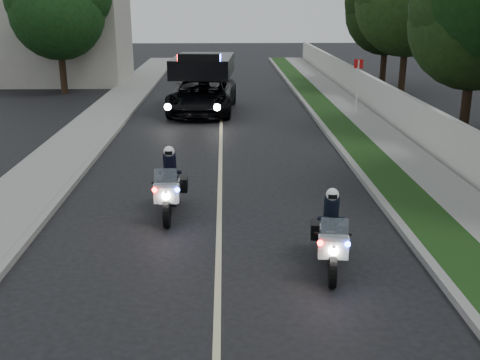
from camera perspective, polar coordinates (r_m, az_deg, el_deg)
The scene contains 20 objects.
ground at distance 11.66m, azimuth -2.15°, elevation -7.63°, with size 120.00×120.00×0.00m, color black.
curb_right at distance 21.50m, azimuth 9.10°, elevation 4.16°, with size 0.20×60.00×0.15m, color gray.
grass_verge at distance 21.63m, azimuth 10.93°, elevation 4.16°, with size 1.20×60.00×0.16m, color #193814.
sidewalk_right at distance 21.95m, azimuth 14.25°, elevation 4.12°, with size 1.40×60.00×0.16m, color gray.
property_wall at distance 22.11m, azimuth 16.89°, elevation 5.78°, with size 0.22×60.00×1.50m, color beige.
curb_left at distance 21.55m, azimuth -12.91°, elevation 3.97°, with size 0.20×60.00×0.15m, color gray.
sidewalk_left at distance 21.79m, azimuth -15.76°, elevation 3.91°, with size 2.00×60.00×0.16m, color gray.
building_far at distance 37.97m, azimuth -17.64°, elevation 14.52°, with size 8.00×6.00×7.00m, color #A8A396.
lane_marking at distance 21.15m, azimuth -1.92°, elevation 3.95°, with size 0.12×50.00×0.01m, color #BFB78C.
police_moto_left at distance 13.99m, azimuth -6.90°, elevation -3.36°, with size 0.68×1.96×1.66m, color silver, non-canonical shape.
police_moto_right at distance 11.37m, azimuth 8.87°, elevation -8.54°, with size 0.65×1.85×1.57m, color silver, non-canonical shape.
police_suv at distance 26.69m, azimuth -3.69°, elevation 6.77°, with size 2.80×6.04×2.94m, color black.
bicycle at distance 35.84m, azimuth -5.60°, elevation 9.47°, with size 0.53×1.52×0.79m, color black.
cyclist at distance 35.84m, azimuth -5.60°, elevation 9.47°, with size 0.62×0.42×1.73m, color black.
sign_post at distance 26.27m, azimuth 11.41°, elevation 6.28°, with size 0.40×0.40×2.57m, color #AB220C, non-canonical shape.
tree_right_b at distance 23.59m, azimuth 21.24°, elevation 4.18°, with size 4.79×4.79×7.98m, color #1E3A13, non-canonical shape.
tree_right_d at distance 32.95m, azimuth 15.70°, elevation 8.21°, with size 5.57×5.57×9.28m, color #244316, non-canonical shape.
tree_right_e at distance 36.39m, azimuth 13.93°, elevation 9.17°, with size 4.91×4.91×8.19m, color black, non-canonical shape.
tree_left_near at distance 33.53m, azimuth -17.02°, elevation 8.24°, with size 5.04×5.04×8.39m, color #163D14, non-canonical shape.
tree_left_far at distance 40.09m, azimuth -16.24°, elevation 9.71°, with size 5.46×5.46×9.10m, color black, non-canonical shape.
Camera 1 is at (0.15, -10.56, 4.95)m, focal length 42.89 mm.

